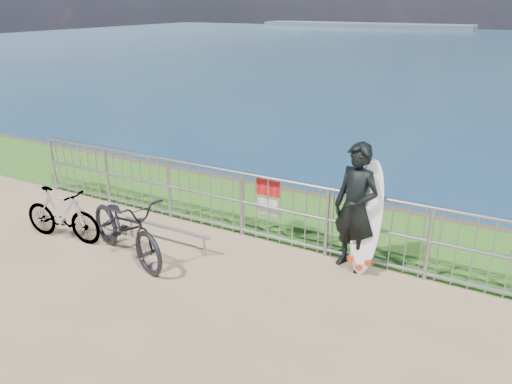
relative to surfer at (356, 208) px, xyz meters
The scene contains 8 objects.
grass_strip 2.15m from the surfer, 139.67° to the left, with size 120.00×120.00×0.00m, color #295C19.
seascape 152.96m from the surfer, 107.21° to the left, with size 260.00×260.00×5.00m.
railing 1.51m from the surfer, behind, with size 10.06×0.10×1.13m.
surfer is the anchor object (origin of this frame).
surfboard 0.25m from the surfer, ahead, with size 0.44×0.41×1.67m.
bicycle_near 3.42m from the surfer, 155.98° to the right, with size 0.69×1.98×1.04m, color black.
bicycle_far 4.70m from the surfer, 162.49° to the right, with size 0.42×1.48×0.89m, color black.
bike_rack 3.01m from the surfer, 164.48° to the right, with size 1.66×0.05×0.35m.
Camera 1 is at (3.37, -4.95, 3.70)m, focal length 35.00 mm.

